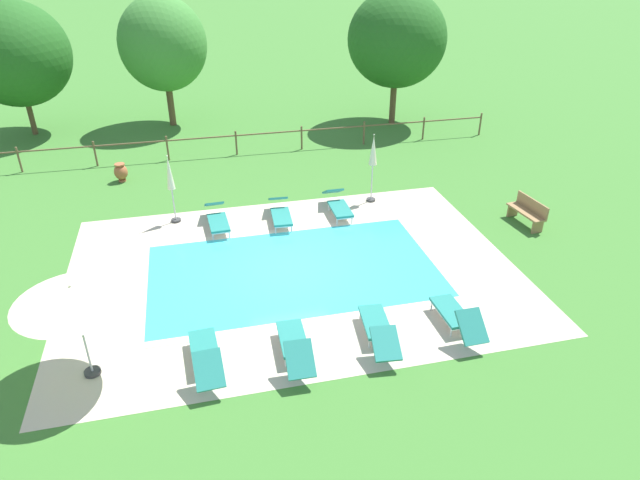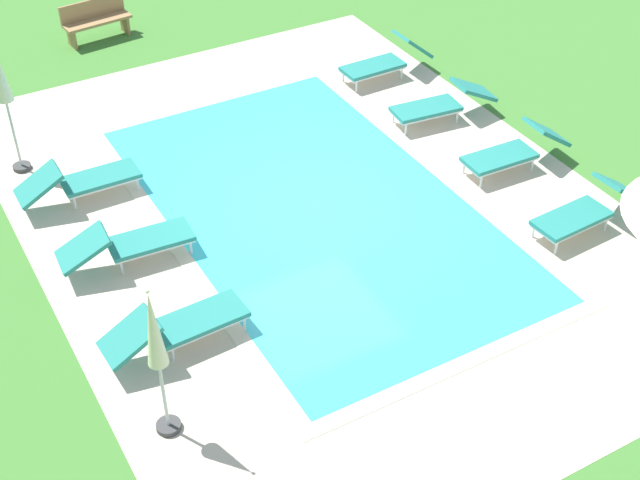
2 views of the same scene
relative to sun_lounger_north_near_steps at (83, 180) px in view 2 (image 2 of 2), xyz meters
name	(u,v)px [view 2 (image 2 of 2)]	position (x,y,z in m)	size (l,w,h in m)	color
ground_plane	(314,208)	(-2.19, -3.24, -0.36)	(160.00, 160.00, 0.00)	#3D752D
pool_deck_paving	(314,208)	(-2.19, -3.24, -0.35)	(12.53, 9.10, 0.01)	beige
swimming_pool_water	(314,208)	(-2.19, -3.24, -0.35)	(8.05, 4.62, 0.01)	#38C6D1
pool_coping_rim	(314,207)	(-2.19, -3.24, -0.35)	(8.53, 5.10, 0.01)	beige
sun_lounger_north_near_steps	(83,180)	(0.00, 0.00, 0.00)	(0.61, 2.06, 0.75)	#237A70
sun_lounger_north_mid	(585,210)	(-4.82, -6.75, 0.01)	(0.72, 2.05, 0.80)	#237A70
sun_lounger_north_far	(131,242)	(-2.00, -0.12, -0.01)	(0.73, 2.11, 0.71)	#237A70
sun_lounger_north_end	(440,104)	(-0.85, -6.74, -0.01)	(0.82, 2.13, 0.71)	#237A70
sun_lounger_south_near_corner	(180,325)	(-4.07, -0.06, 0.00)	(0.70, 2.09, 0.72)	#237A70
sun_lounger_south_mid	(513,150)	(-2.87, -6.87, 0.01)	(0.67, 2.04, 0.81)	#237A70
sun_lounger_south_end	(385,61)	(1.13, -6.76, 0.02)	(0.63, 1.99, 0.87)	#237A70
patio_umbrella_closed_row_west	(155,342)	(-5.40, 0.68, 1.17)	(0.32, 0.32, 2.33)	#383838
patio_umbrella_closed_row_mid_west	(1,82)	(1.42, 0.71, 1.36)	(0.32, 0.32, 2.48)	#383838
wooden_bench_lawn_side	(96,19)	(5.82, -2.19, 0.11)	(0.60, 1.54, 0.87)	#937047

